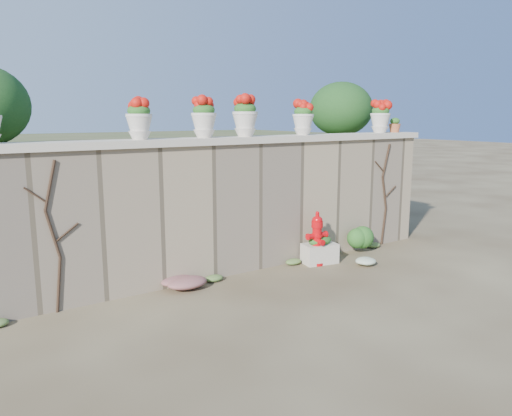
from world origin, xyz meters
TOP-DOWN VIEW (x-y plane):
  - ground at (0.00, 0.00)m, footprint 80.00×80.00m
  - stone_wall at (0.00, 1.80)m, footprint 8.00×0.40m
  - wall_cap at (0.00, 1.80)m, footprint 8.10×0.52m
  - raised_fill at (0.00, 5.00)m, footprint 9.00×6.00m
  - back_shrub_right at (3.40, 3.00)m, footprint 1.30×1.30m
  - vine_left at (-2.67, 1.58)m, footprint 0.60×0.04m
  - vine_right at (3.23, 1.58)m, footprint 0.60×0.04m
  - fire_hydrant at (1.32, 1.29)m, footprint 0.38×0.27m
  - planter_box at (1.42, 1.33)m, footprint 0.61×0.42m
  - green_shrub at (2.46, 1.42)m, footprint 0.67×0.60m
  - magenta_clump at (-1.07, 1.47)m, footprint 0.88×0.59m
  - white_flowers at (1.90, 0.78)m, footprint 0.48×0.38m
  - urn_pot_1 at (-1.44, 1.80)m, footprint 0.35×0.35m
  - urn_pot_2 at (-0.46, 1.80)m, footprint 0.37×0.37m
  - urn_pot_3 at (0.25, 1.80)m, footprint 0.39×0.39m
  - urn_pot_4 at (1.40, 1.80)m, footprint 0.35×0.35m
  - urn_pot_5 at (3.26, 1.80)m, footprint 0.37×0.37m
  - terracotta_pot at (3.67, 1.80)m, footprint 0.22×0.22m

SIDE VIEW (x-z plane):
  - ground at x=0.00m, z-range 0.00..0.00m
  - white_flowers at x=1.90m, z-range 0.00..0.17m
  - magenta_clump at x=-1.07m, z-range 0.00..0.23m
  - planter_box at x=1.42m, z-range -0.02..0.45m
  - green_shrub at x=2.46m, z-range 0.00..0.64m
  - fire_hydrant at x=1.32m, z-range 0.00..0.89m
  - vine_left at x=-2.67m, z-range 0.04..1.94m
  - vine_right at x=3.23m, z-range 0.04..1.94m
  - stone_wall at x=0.00m, z-range 0.00..2.00m
  - raised_fill at x=0.00m, z-range 0.00..2.00m
  - wall_cap at x=0.00m, z-range 2.00..2.10m
  - terracotta_pot at x=3.67m, z-range 2.09..2.36m
  - urn_pot_1 at x=-1.44m, z-range 2.10..2.65m
  - urn_pot_4 at x=1.40m, z-range 2.10..2.65m
  - urn_pot_2 at x=-0.46m, z-range 2.10..2.67m
  - urn_pot_5 at x=3.26m, z-range 2.10..2.68m
  - urn_pot_3 at x=0.25m, z-range 2.10..2.71m
  - back_shrub_right at x=3.40m, z-range 2.00..3.10m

